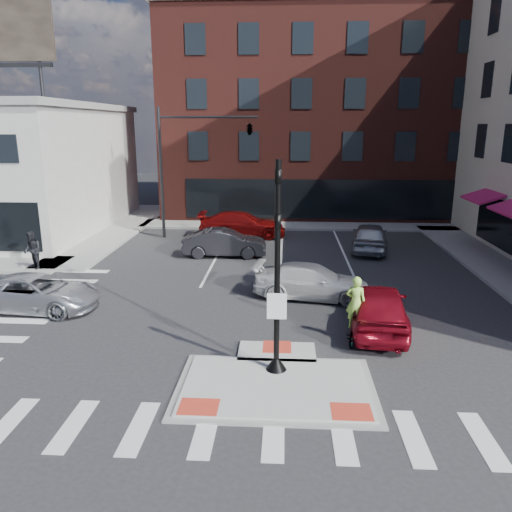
# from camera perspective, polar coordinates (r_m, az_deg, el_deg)

# --- Properties ---
(ground) EXTENTS (120.00, 120.00, 0.00)m
(ground) POSITION_cam_1_polar(r_m,az_deg,el_deg) (14.50, 2.28, -13.95)
(ground) COLOR #28282B
(ground) RESTS_ON ground
(refuge_island) EXTENTS (5.40, 4.65, 0.13)m
(refuge_island) POSITION_cam_1_polar(r_m,az_deg,el_deg) (14.25, 2.26, -14.27)
(refuge_island) COLOR gray
(refuge_island) RESTS_ON ground
(sidewalk_nw) EXTENTS (23.50, 20.50, 0.15)m
(sidewalk_nw) POSITION_cam_1_polar(r_m,az_deg,el_deg) (33.45, -27.18, 1.25)
(sidewalk_nw) COLOR gray
(sidewalk_nw) RESTS_ON ground
(sidewalk_n) EXTENTS (26.00, 3.00, 0.15)m
(sidewalk_n) POSITION_cam_1_polar(r_m,az_deg,el_deg) (35.50, 7.86, 3.46)
(sidewalk_n) COLOR gray
(sidewalk_n) RESTS_ON ground
(building_n) EXTENTS (24.40, 18.40, 15.50)m
(building_n) POSITION_cam_1_polar(r_m,az_deg,el_deg) (44.80, 7.24, 15.75)
(building_n) COLOR #511F19
(building_n) RESTS_ON ground
(building_far_left) EXTENTS (10.00, 12.00, 10.00)m
(building_far_left) POSITION_cam_1_polar(r_m,az_deg,el_deg) (64.87, -0.34, 13.06)
(building_far_left) COLOR slate
(building_far_left) RESTS_ON ground
(building_far_right) EXTENTS (12.00, 12.00, 12.00)m
(building_far_right) POSITION_cam_1_polar(r_m,az_deg,el_deg) (67.30, 11.22, 13.70)
(building_far_right) COLOR brown
(building_far_right) RESTS_ON ground
(signal_pole) EXTENTS (0.60, 0.60, 5.98)m
(signal_pole) POSITION_cam_1_polar(r_m,az_deg,el_deg) (13.89, 2.41, -4.61)
(signal_pole) COLOR black
(signal_pole) RESTS_ON refuge_island
(mast_arm_signal) EXTENTS (6.10, 2.24, 8.00)m
(mast_arm_signal) POSITION_cam_1_polar(r_m,az_deg,el_deg) (30.94, -3.52, 13.36)
(mast_arm_signal) COLOR black
(mast_arm_signal) RESTS_ON ground
(silver_suv) EXTENTS (5.10, 2.67, 1.37)m
(silver_suv) POSITION_cam_1_polar(r_m,az_deg,el_deg) (21.08, -23.81, -3.85)
(silver_suv) COLOR silver
(silver_suv) RESTS_ON ground
(red_sedan) EXTENTS (2.50, 5.01, 1.64)m
(red_sedan) POSITION_cam_1_polar(r_m,az_deg,el_deg) (17.96, 13.85, -5.67)
(red_sedan) COLOR maroon
(red_sedan) RESTS_ON ground
(white_pickup) EXTENTS (5.06, 2.64, 1.40)m
(white_pickup) POSITION_cam_1_polar(r_m,az_deg,el_deg) (20.71, 6.41, -2.91)
(white_pickup) COLOR silver
(white_pickup) RESTS_ON ground
(bg_car_dark) EXTENTS (4.57, 1.76, 1.49)m
(bg_car_dark) POSITION_cam_1_polar(r_m,az_deg,el_deg) (27.15, -3.62, 1.51)
(bg_car_dark) COLOR #26252A
(bg_car_dark) RESTS_ON ground
(bg_car_silver) EXTENTS (2.65, 5.01, 1.62)m
(bg_car_silver) POSITION_cam_1_polar(r_m,az_deg,el_deg) (28.98, 12.86, 2.16)
(bg_car_silver) COLOR #AEB1B5
(bg_car_silver) RESTS_ON ground
(bg_car_red) EXTENTS (5.51, 2.29, 1.59)m
(bg_car_red) POSITION_cam_1_polar(r_m,az_deg,el_deg) (31.85, -1.59, 3.62)
(bg_car_red) COLOR maroon
(bg_car_red) RESTS_ON ground
(cyclist) EXTENTS (1.09, 1.88, 2.23)m
(cyclist) POSITION_cam_1_polar(r_m,az_deg,el_deg) (16.87, 11.22, -7.12)
(cyclist) COLOR #3F3F44
(cyclist) RESTS_ON ground
(pedestrian_a) EXTENTS (1.14, 1.11, 1.85)m
(pedestrian_a) POSITION_cam_1_polar(r_m,az_deg,el_deg) (26.44, -24.19, 0.60)
(pedestrian_a) COLOR black
(pedestrian_a) RESTS_ON sidewalk_nw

